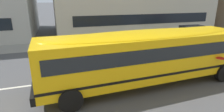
# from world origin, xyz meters

# --- Properties ---
(ground_plane) EXTENTS (400.00, 400.00, 0.00)m
(ground_plane) POSITION_xyz_m (0.00, 0.00, 0.00)
(ground_plane) COLOR #4C4C4F
(sidewalk_far) EXTENTS (120.00, 3.00, 0.01)m
(sidewalk_far) POSITION_xyz_m (0.00, 7.98, 0.01)
(sidewalk_far) COLOR gray
(sidewalk_far) RESTS_ON ground_plane
(lane_centreline) EXTENTS (110.00, 0.16, 0.01)m
(lane_centreline) POSITION_xyz_m (0.00, 0.00, 0.00)
(lane_centreline) COLOR silver
(lane_centreline) RESTS_ON ground_plane
(school_bus) EXTENTS (12.11, 2.89, 2.69)m
(school_bus) POSITION_xyz_m (-0.14, -1.50, 1.60)
(school_bus) COLOR yellow
(school_bus) RESTS_ON ground_plane
(parked_car_white_mid_block) EXTENTS (3.97, 2.01, 1.64)m
(parked_car_white_mid_block) POSITION_xyz_m (8.34, 5.08, 0.84)
(parked_car_white_mid_block) COLOR silver
(parked_car_white_mid_block) RESTS_ON ground_plane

